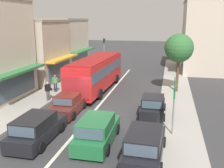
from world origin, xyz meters
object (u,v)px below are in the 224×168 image
parked_wagon_kerb_front (145,145)px  pedestrian_with_handbag_near (48,90)px  wagon_queue_gap_filler (37,129)px  street_tree_right (179,48)px  directional_road_sign (175,93)px  pedestrian_browsing_midblock (55,82)px  traffic_light_downstreet (104,48)px  sedan_adjacent_lane_trail (68,105)px  wagon_queue_far_back (97,131)px  city_bus (96,72)px  parked_hatchback_kerb_second (153,107)px

parked_wagon_kerb_front → pedestrian_with_handbag_near: size_ratio=2.79×
wagon_queue_gap_filler → street_tree_right: bearing=57.3°
directional_road_sign → pedestrian_browsing_midblock: bearing=146.0°
traffic_light_downstreet → street_tree_right: street_tree_right is taller
sedan_adjacent_lane_trail → street_tree_right: 11.67m
parked_wagon_kerb_front → pedestrian_browsing_midblock: 14.08m
wagon_queue_far_back → pedestrian_with_handbag_near: (-6.13, 6.51, 0.32)m
city_bus → pedestrian_with_handbag_near: 5.55m
traffic_light_downstreet → sedan_adjacent_lane_trail: bearing=-83.6°
traffic_light_downstreet → pedestrian_browsing_midblock: size_ratio=2.58×
parked_wagon_kerb_front → traffic_light_downstreet: size_ratio=1.08×
wagon_queue_gap_filler → street_tree_right: (8.00, 12.44, 3.50)m
directional_road_sign → pedestrian_with_handbag_near: directional_road_sign is taller
wagon_queue_far_back → wagon_queue_gap_filler: same height
parked_hatchback_kerb_second → sedan_adjacent_lane_trail: bearing=-172.7°
sedan_adjacent_lane_trail → wagon_queue_gap_filler: wagon_queue_gap_filler is taller
parked_wagon_kerb_front → parked_hatchback_kerb_second: 6.22m
wagon_queue_far_back → directional_road_sign: bearing=24.6°
wagon_queue_far_back → parked_wagon_kerb_front: bearing=-22.6°
wagon_queue_far_back → sedan_adjacent_lane_trail: 5.49m
city_bus → sedan_adjacent_lane_trail: 7.00m
parked_hatchback_kerb_second → pedestrian_browsing_midblock: 10.37m
parked_hatchback_kerb_second → directional_road_sign: (1.39, -3.17, 1.99)m
parked_wagon_kerb_front → pedestrian_browsing_midblock: pedestrian_browsing_midblock is taller
city_bus → street_tree_right: 8.15m
parked_wagon_kerb_front → wagon_queue_far_back: bearing=157.4°
wagon_queue_gap_filler → city_bus: bearing=88.8°
wagon_queue_far_back → street_tree_right: 13.27m
city_bus → pedestrian_browsing_midblock: 4.11m
city_bus → pedestrian_browsing_midblock: (-3.54, -1.92, -0.81)m
wagon_queue_gap_filler → parked_wagon_kerb_front: same height
sedan_adjacent_lane_trail → street_tree_right: street_tree_right is taller
sedan_adjacent_lane_trail → directional_road_sign: size_ratio=1.17×
city_bus → directional_road_sign: bearing=-51.6°
city_bus → directional_road_sign: 11.84m
city_bus → street_tree_right: bearing=5.9°
wagon_queue_far_back → pedestrian_with_handbag_near: pedestrian_with_handbag_near is taller
wagon_queue_far_back → parked_wagon_kerb_front: (2.77, -1.15, 0.00)m
parked_hatchback_kerb_second → directional_road_sign: bearing=-66.3°
parked_hatchback_kerb_second → directional_road_sign: size_ratio=1.03×
pedestrian_with_handbag_near → traffic_light_downstreet: bearing=88.5°
city_bus → pedestrian_with_handbag_near: city_bus is taller
wagon_queue_far_back → pedestrian_with_handbag_near: bearing=133.3°
city_bus → wagon_queue_gap_filler: size_ratio=2.43×
parked_hatchback_kerb_second → pedestrian_browsing_midblock: bearing=156.3°
traffic_light_downstreet → pedestrian_browsing_midblock: 14.95m
city_bus → parked_hatchback_kerb_second: city_bus is taller
traffic_light_downstreet → directional_road_sign: traffic_light_downstreet is taller
directional_road_sign → pedestrian_browsing_midblock: 13.22m
parked_hatchback_kerb_second → traffic_light_downstreet: traffic_light_downstreet is taller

